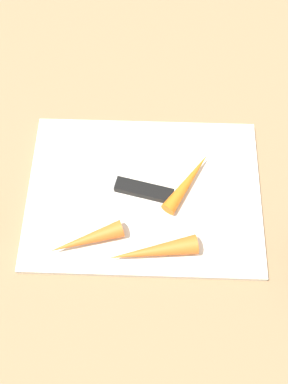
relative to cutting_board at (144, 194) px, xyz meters
The scene contains 6 objects.
ground_plane 0.01m from the cutting_board, ahead, with size 1.40×1.40×0.00m, color #8C6D4C.
cutting_board is the anchor object (origin of this frame).
knife 0.02m from the cutting_board, 164.69° to the left, with size 0.20×0.06×0.01m.
carrot_longest 0.10m from the cutting_board, 80.96° to the right, with size 0.03×0.03×0.13m, color orange.
carrot_shortest 0.12m from the cutting_board, 133.97° to the right, with size 0.03×0.03×0.11m, color orange.
carrot_medium 0.07m from the cutting_board, 12.72° to the left, with size 0.02×0.02×0.12m, color orange.
Camera 1 is at (0.01, -0.26, 0.59)m, focal length 38.44 mm.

